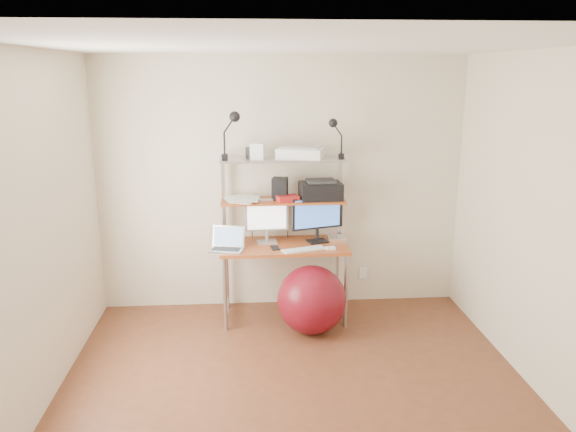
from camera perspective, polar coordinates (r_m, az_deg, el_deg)
name	(u,v)px	position (r m, az deg, el deg)	size (l,w,h in m)	color
room	(298,236)	(3.82, 1.02, -2.08)	(3.60, 3.60, 3.60)	brown
computer_desk	(284,221)	(5.35, -0.46, -0.52)	(1.20, 0.60, 1.57)	#AD4821
wall_outlet	(363,273)	(5.93, 7.64, -5.78)	(0.08, 0.01, 0.12)	white
monitor_silver	(267,218)	(5.36, -2.17, -0.18)	(0.41, 0.16, 0.46)	#ACABB0
monitor_black	(317,215)	(5.38, 3.01, 0.06)	(0.51, 0.21, 0.52)	black
laptop	(228,245)	(5.23, -6.16, -2.90)	(0.35, 0.31, 0.27)	silver
keyboard	(304,249)	(5.19, 1.60, -3.42)	(0.41, 0.12, 0.01)	white
mouse	(331,248)	(5.22, 4.35, -3.28)	(0.08, 0.05, 0.02)	white
mac_mini	(337,238)	(5.51, 5.00, -2.25)	(0.18, 0.18, 0.03)	silver
phone	(275,248)	(5.23, -1.32, -3.25)	(0.07, 0.13, 0.01)	black
printer	(321,190)	(5.38, 3.33, 2.64)	(0.41, 0.30, 0.19)	black
nas_cube	(280,189)	(5.35, -0.83, 2.80)	(0.14, 0.14, 0.21)	black
red_box	(287,198)	(5.29, -0.05, 1.80)	(0.20, 0.13, 0.06)	#B11C1C
scanner	(300,152)	(5.28, 1.25, 6.47)	(0.48, 0.38, 0.11)	white
box_white	(258,151)	(5.23, -3.11, 6.60)	(0.13, 0.10, 0.15)	white
box_grey	(251,152)	(5.32, -3.80, 6.46)	(0.10, 0.10, 0.10)	#2D2D30
clip_lamp_left	(233,125)	(5.15, -5.65, 9.22)	(0.18, 0.10, 0.44)	black
clip_lamp_right	(335,129)	(5.23, 4.78, 8.75)	(0.15, 0.08, 0.37)	black
exercise_ball	(312,300)	(5.18, 2.42, -8.50)	(0.63, 0.63, 0.63)	maroon
paper_stack	(243,199)	(5.35, -4.60, 1.74)	(0.38, 0.42, 0.02)	white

